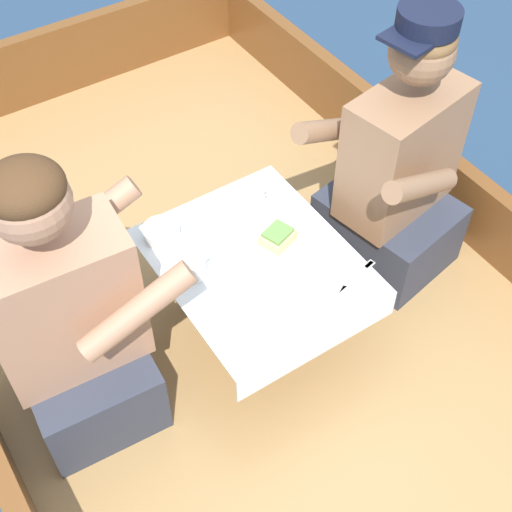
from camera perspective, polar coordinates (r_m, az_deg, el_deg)
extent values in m
plane|color=navy|center=(2.74, -1.22, -7.03)|extent=(60.00, 60.00, 0.00)
cube|color=#A87F4C|center=(2.64, -1.27, -5.55)|extent=(1.89, 3.12, 0.24)
cube|color=brown|center=(2.86, 14.39, 5.97)|extent=(0.06, 3.12, 0.28)
cube|color=brown|center=(3.49, -15.43, 14.91)|extent=(1.77, 0.06, 0.33)
cylinder|color=#B2B2B7|center=(2.36, 0.00, -3.28)|extent=(0.07, 0.07, 0.33)
cube|color=#A87F4C|center=(2.22, 0.00, -0.56)|extent=(0.54, 0.65, 0.02)
cube|color=white|center=(2.21, 0.00, -0.37)|extent=(0.57, 0.68, 0.00)
cube|color=white|center=(2.09, 5.10, -7.16)|extent=(0.57, 0.00, 0.10)
cube|color=white|center=(2.45, -4.33, 3.83)|extent=(0.57, 0.00, 0.10)
cube|color=#333847|center=(2.29, -13.40, -9.20)|extent=(0.39, 0.46, 0.26)
cube|color=tan|center=(2.00, -15.22, -3.69)|extent=(0.41, 0.25, 0.46)
sphere|color=tan|center=(1.72, -17.77, 4.13)|extent=(0.21, 0.21, 0.21)
ellipsoid|color=#472D19|center=(1.69, -18.14, 5.24)|extent=(0.20, 0.20, 0.11)
cylinder|color=tan|center=(2.07, -13.32, 2.68)|extent=(0.34, 0.09, 0.21)
cylinder|color=tan|center=(1.84, -9.46, -4.37)|extent=(0.34, 0.09, 0.21)
cube|color=#333847|center=(2.65, 10.40, 2.25)|extent=(0.43, 0.50, 0.26)
cube|color=#936B4C|center=(2.40, 11.58, 8.12)|extent=(0.43, 0.29, 0.46)
sphere|color=#936B4C|center=(2.18, 13.15, 15.65)|extent=(0.20, 0.20, 0.20)
ellipsoid|color=brown|center=(2.16, 13.36, 16.63)|extent=(0.19, 0.19, 0.11)
cylinder|color=#936B4C|center=(2.19, 13.07, 5.53)|extent=(0.34, 0.13, 0.21)
cylinder|color=#936B4C|center=(2.34, 6.05, 10.01)|extent=(0.34, 0.13, 0.21)
cylinder|color=black|center=(2.13, 13.66, 17.98)|extent=(0.18, 0.18, 0.06)
cube|color=black|center=(2.08, 11.98, 16.51)|extent=(0.12, 0.15, 0.01)
cylinder|color=white|center=(2.25, 1.74, 1.09)|extent=(0.19, 0.19, 0.01)
cylinder|color=white|center=(2.29, -3.21, 1.89)|extent=(0.19, 0.19, 0.01)
cube|color=#E0BC7F|center=(2.24, 1.75, 1.48)|extent=(0.12, 0.11, 0.04)
cube|color=#669347|center=(2.22, 1.76, 1.90)|extent=(0.10, 0.09, 0.01)
cylinder|color=white|center=(2.18, -1.58, -0.68)|extent=(0.11, 0.11, 0.04)
cylinder|color=beige|center=(2.17, -1.59, -0.51)|extent=(0.09, 0.09, 0.02)
cylinder|color=white|center=(2.08, 2.19, -3.98)|extent=(0.12, 0.12, 0.04)
cylinder|color=beige|center=(2.07, 2.20, -3.81)|extent=(0.10, 0.10, 0.02)
cylinder|color=white|center=(2.20, 5.94, -0.27)|extent=(0.12, 0.12, 0.04)
cylinder|color=beige|center=(2.19, 5.96, -0.10)|extent=(0.10, 0.10, 0.02)
cylinder|color=white|center=(2.28, -7.56, 1.91)|extent=(0.12, 0.12, 0.04)
cylinder|color=beige|center=(2.28, -7.59, 2.08)|extent=(0.10, 0.10, 0.02)
cylinder|color=white|center=(2.16, -5.00, -0.97)|extent=(0.08, 0.08, 0.06)
torus|color=white|center=(2.17, -3.90, -0.38)|extent=(0.04, 0.01, 0.04)
cylinder|color=#3D2314|center=(2.14, -5.03, -0.64)|extent=(0.07, 0.07, 0.01)
cylinder|color=white|center=(2.35, -0.22, 4.58)|extent=(0.07, 0.07, 0.06)
torus|color=white|center=(2.37, 0.67, 5.04)|extent=(0.04, 0.01, 0.04)
cylinder|color=#3D2314|center=(2.34, -0.22, 4.90)|extent=(0.06, 0.06, 0.01)
cube|color=silver|center=(2.13, 6.57, -3.43)|extent=(0.16, 0.09, 0.00)
ellipsoid|color=silver|center=(2.17, 7.32, -2.10)|extent=(0.04, 0.02, 0.01)
cube|color=silver|center=(2.18, 3.66, -1.28)|extent=(0.16, 0.08, 0.00)
ellipsoid|color=silver|center=(2.22, 4.59, -0.09)|extent=(0.04, 0.02, 0.01)
cube|color=silver|center=(2.12, 0.26, -3.07)|extent=(0.17, 0.02, 0.00)
cube|color=silver|center=(2.19, 7.93, -1.69)|extent=(0.17, 0.05, 0.00)
cube|color=silver|center=(2.22, 9.05, -0.68)|extent=(0.04, 0.03, 0.00)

